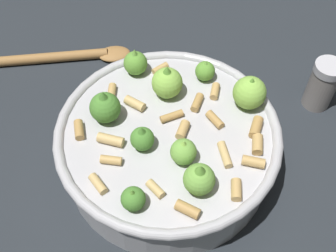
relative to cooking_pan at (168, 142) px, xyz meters
name	(u,v)px	position (x,y,z in m)	size (l,w,h in m)	color
ground_plane	(168,162)	(0.00, 0.00, -0.04)	(2.40, 2.40, 0.00)	#23282D
cooking_pan	(168,142)	(0.00, 0.00, 0.00)	(0.28, 0.28, 0.12)	#B7B7BC
pepper_shaker	(322,85)	(0.24, 0.01, 0.00)	(0.04, 0.04, 0.08)	gray
wooden_spoon	(75,56)	(-0.06, 0.24, -0.04)	(0.21, 0.09, 0.02)	#9E703D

